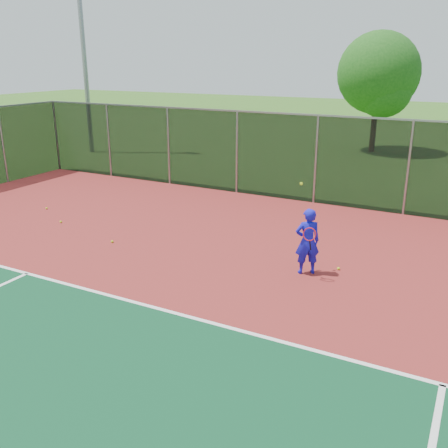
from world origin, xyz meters
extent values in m
cube|color=maroon|center=(0.00, 2.00, 0.01)|extent=(30.00, 20.00, 0.02)
cube|color=white|center=(2.00, 3.00, 0.03)|extent=(22.00, 0.10, 0.00)
cube|color=black|center=(0.00, 12.00, 1.52)|extent=(30.00, 0.04, 3.00)
cube|color=gray|center=(0.00, 12.00, 3.02)|extent=(30.00, 0.06, 0.06)
imported|color=#1615C9|center=(-1.26, 6.09, 0.81)|extent=(0.69, 0.63, 1.57)
cylinder|color=black|center=(-1.11, 5.84, 0.81)|extent=(0.03, 0.15, 0.27)
torus|color=#A51414|center=(-1.11, 5.74, 1.11)|extent=(0.30, 0.13, 0.29)
sphere|color=#C4E41A|center=(-1.51, 6.19, 2.12)|extent=(0.07, 0.07, 0.07)
sphere|color=#C4E41A|center=(-9.13, 6.19, 0.06)|extent=(0.07, 0.07, 0.07)
sphere|color=#C4E41A|center=(-0.62, 6.61, 0.06)|extent=(0.07, 0.07, 0.07)
sphere|color=#C4E41A|center=(-10.62, 7.05, 0.06)|extent=(0.07, 0.07, 0.07)
sphere|color=#C4E41A|center=(-6.60, 5.56, 0.06)|extent=(0.07, 0.07, 0.07)
cylinder|color=gray|center=(-16.81, 16.16, 6.44)|extent=(0.24, 0.24, 12.89)
cylinder|color=#362413|center=(-3.43, 23.35, 1.19)|extent=(0.30, 0.30, 2.38)
sphere|color=#194E14|center=(-3.43, 23.35, 4.10)|extent=(4.23, 4.23, 4.23)
sphere|color=#194E14|center=(-3.03, 23.05, 3.31)|extent=(2.91, 2.91, 2.91)
camera|label=1|loc=(2.04, -4.31, 4.79)|focal=40.00mm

